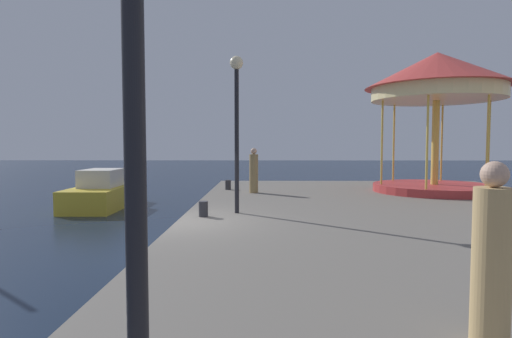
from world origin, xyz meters
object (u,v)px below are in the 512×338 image
object	(u,v)px
person_near_carousel	(254,172)
bollard_south	(203,209)
bollard_center	(228,185)
motorboat_yellow	(102,193)
lamp_post_mid_promenade	(237,106)
carousel	(437,88)
person_mid_promenade	(492,261)

from	to	relation	value
person_near_carousel	bollard_south	bearing A→B (deg)	-102.86
bollard_south	bollard_center	world-z (taller)	same
bollard_south	bollard_center	xyz separation A→B (m)	(0.12, 6.42, 0.00)
motorboat_yellow	person_near_carousel	world-z (taller)	person_near_carousel
motorboat_yellow	lamp_post_mid_promenade	size ratio (longest dim) A/B	1.04
carousel	lamp_post_mid_promenade	distance (m)	9.18
bollard_center	lamp_post_mid_promenade	bearing A→B (deg)	-83.02
carousel	bollard_center	world-z (taller)	carousel
person_mid_promenade	bollard_south	bearing A→B (deg)	117.90
lamp_post_mid_promenade	person_near_carousel	bearing A→B (deg)	85.48
carousel	person_mid_promenade	size ratio (longest dim) A/B	3.19
person_mid_promenade	motorboat_yellow	bearing A→B (deg)	123.36
lamp_post_mid_promenade	person_mid_promenade	distance (m)	8.19
carousel	person_near_carousel	distance (m)	7.87
lamp_post_mid_promenade	bollard_south	size ratio (longest dim) A/B	10.62
bollard_south	person_near_carousel	bearing A→B (deg)	77.14
lamp_post_mid_promenade	bollard_center	xyz separation A→B (m)	(-0.72, 5.84, -2.71)
motorboat_yellow	person_mid_promenade	size ratio (longest dim) A/B	2.57
bollard_south	person_near_carousel	xyz separation A→B (m)	(1.21, 5.32, 0.61)
motorboat_yellow	carousel	size ratio (longest dim) A/B	0.80
lamp_post_mid_promenade	bollard_center	world-z (taller)	lamp_post_mid_promenade
person_mid_promenade	carousel	bearing A→B (deg)	69.23
bollard_south	lamp_post_mid_promenade	bearing A→B (deg)	34.74
lamp_post_mid_promenade	person_near_carousel	distance (m)	5.19
lamp_post_mid_promenade	motorboat_yellow	bearing A→B (deg)	135.20
motorboat_yellow	lamp_post_mid_promenade	xyz separation A→B (m)	(6.07, -6.03, 3.09)
bollard_south	person_near_carousel	distance (m)	5.49
bollard_south	person_mid_promenade	bearing A→B (deg)	-62.10
person_near_carousel	carousel	bearing A→B (deg)	3.09
lamp_post_mid_promenade	bollard_south	bearing A→B (deg)	-145.26
carousel	person_mid_promenade	bearing A→B (deg)	-110.77
motorboat_yellow	person_mid_promenade	world-z (taller)	person_mid_promenade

